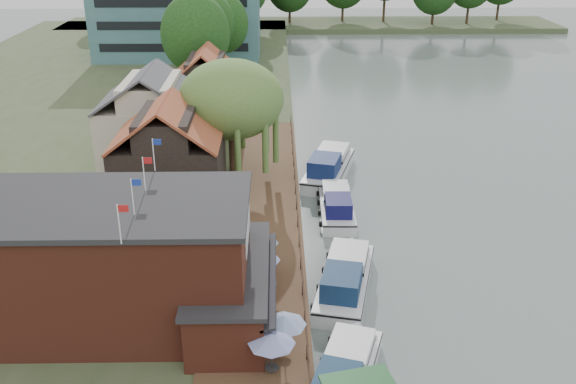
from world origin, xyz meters
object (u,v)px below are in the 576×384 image
object	(u,v)px
pub	(146,261)
cruiser_3	(329,163)
cottage_a	(169,155)
cruiser_2	(337,202)
umbrella_3	(264,269)
umbrella_4	(263,252)
cottage_c	(207,90)
willow	(232,122)
umbrella_1	(284,335)
cottage_b	(153,116)
umbrella_0	(272,354)
cruiser_0	(344,371)
umbrella_2	(256,293)
hotel_block	(178,16)
cruiser_1	(345,274)

from	to	relation	value
pub	cruiser_3	distance (m)	26.18
cottage_a	cruiser_2	xyz separation A→B (m)	(12.90, 0.27, -4.16)
umbrella_3	umbrella_4	distance (m)	2.17
cottage_a	cottage_c	size ratio (longest dim) A/B	1.01
willow	umbrella_1	size ratio (longest dim) A/B	4.39
cottage_b	cruiser_3	distance (m)	16.45
cottage_b	umbrella_3	size ratio (longest dim) A/B	4.04
willow	cottage_a	bearing A→B (deg)	-131.99
umbrella_0	cruiser_0	bearing A→B (deg)	0.75
cottage_b	umbrella_2	xyz separation A→B (m)	(9.93, -24.62, -2.96)
hotel_block	cottage_a	world-z (taller)	hotel_block
hotel_block	umbrella_0	world-z (taller)	hotel_block
cottage_c	cruiser_3	bearing A→B (deg)	-42.58
pub	umbrella_4	distance (m)	8.46
cruiser_0	cruiser_1	xyz separation A→B (m)	(0.97, 9.12, 0.11)
umbrella_4	cruiser_2	world-z (taller)	umbrella_4
umbrella_3	cruiser_2	bearing A→B (deg)	65.65
cottage_c	willow	world-z (taller)	willow
hotel_block	umbrella_0	distance (m)	77.68
umbrella_4	cruiser_3	xyz separation A→B (m)	(5.61, 17.91, -0.96)
hotel_block	cruiser_3	size ratio (longest dim) A/B	2.35
umbrella_0	cruiser_1	size ratio (longest dim) A/B	0.23
cottage_b	umbrella_3	xyz separation A→B (m)	(10.35, -21.98, -2.96)
umbrella_0	umbrella_4	size ratio (longest dim) A/B	1.00
hotel_block	cottage_b	size ratio (longest dim) A/B	2.65
umbrella_1	hotel_block	bearing A→B (deg)	101.74
pub	hotel_block	bearing A→B (deg)	96.43
hotel_block	cruiser_0	xyz separation A→B (m)	(18.49, -76.04, -6.03)
cottage_a	cruiser_3	xyz separation A→B (m)	(12.86, 8.10, -3.92)
hotel_block	pub	bearing A→B (deg)	-83.57
hotel_block	cruiser_3	distance (m)	52.18
pub	umbrella_3	world-z (taller)	pub
cruiser_3	cottage_a	bearing A→B (deg)	-132.04
cottage_a	umbrella_3	bearing A→B (deg)	-58.47
cottage_b	cruiser_3	size ratio (longest dim) A/B	0.89
umbrella_1	cruiser_3	distance (m)	27.01
cottage_a	cruiser_2	bearing A→B (deg)	1.21
cruiser_3	umbrella_4	bearing A→B (deg)	-91.62
cottage_a	cruiser_2	distance (m)	13.55
umbrella_3	cruiser_2	size ratio (longest dim) A/B	0.26
umbrella_1	cottage_b	bearing A→B (deg)	111.93
umbrella_3	cruiser_3	world-z (taller)	umbrella_3
umbrella_0	pub	bearing A→B (deg)	143.55
cruiser_2	cruiser_3	bearing A→B (deg)	91.50
hotel_block	cottage_a	xyz separation A→B (m)	(7.00, -56.00, -1.90)
umbrella_1	umbrella_4	distance (m)	8.81
pub	cruiser_3	bearing A→B (deg)	62.81
umbrella_0	cruiser_3	xyz separation A→B (m)	(4.98, 28.18, -0.96)
umbrella_1	cruiser_3	world-z (taller)	umbrella_1
cruiser_2	cruiser_0	bearing A→B (deg)	-92.72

